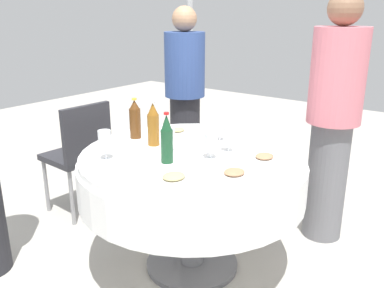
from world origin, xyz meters
name	(u,v)px	position (x,y,z in m)	size (l,w,h in m)	color
ground_plane	(192,265)	(0.00, 0.00, 0.00)	(10.00, 10.00, 0.00)	#B7B2A8
dining_table	(192,177)	(0.00, 0.00, 0.59)	(1.29, 1.29, 0.74)	white
bottle_amber_right	(153,125)	(0.03, -0.27, 0.86)	(0.07, 0.07, 0.27)	#8C5619
bottle_dark_green_inner	(167,140)	(0.20, -0.01, 0.87)	(0.06, 0.06, 0.27)	#194728
bottle_brown_outer	(135,120)	(-0.01, -0.46, 0.86)	(0.07, 0.07, 0.25)	#593314
wine_glass_west	(211,141)	(0.01, 0.14, 0.84)	(0.07, 0.07, 0.14)	white
wine_glass_mid	(105,139)	(0.37, -0.30, 0.86)	(0.07, 0.07, 0.16)	white
wine_glass_near	(169,136)	(0.06, -0.11, 0.83)	(0.06, 0.06, 0.13)	white
wine_glass_north	(221,125)	(-0.28, 0.00, 0.84)	(0.07, 0.07, 0.15)	white
wine_glass_left	(229,134)	(-0.13, 0.16, 0.84)	(0.07, 0.07, 0.15)	white
plate_left	(178,132)	(-0.24, -0.30, 0.75)	(0.20, 0.20, 0.04)	white
plate_far	(264,159)	(-0.13, 0.39, 0.75)	(0.23, 0.23, 0.04)	white
plate_east	(174,179)	(0.38, 0.18, 0.75)	(0.25, 0.25, 0.04)	white
plate_south	(234,175)	(0.16, 0.38, 0.75)	(0.24, 0.24, 0.04)	white
spoon_inner	(266,145)	(-0.37, 0.27, 0.74)	(0.18, 0.02, 0.01)	silver
person_right	(333,117)	(-0.85, 0.49, 0.85)	(0.34, 0.34, 1.62)	slate
person_inner	(185,96)	(-0.99, -0.83, 0.81)	(0.34, 0.34, 1.54)	#26262B
chair_near	(81,150)	(-0.05, -1.09, 0.52)	(0.42, 0.42, 0.87)	#2D2D33
tent_pole_main	(190,31)	(-2.18, -1.70, 1.28)	(0.07, 0.07, 2.55)	#B2B5B7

